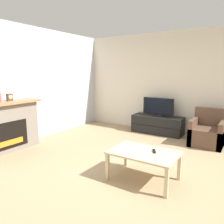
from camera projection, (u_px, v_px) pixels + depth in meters
ground_plane at (137, 174)px, 3.58m from camera, size 24.00×24.00×0.00m
wall_back at (187, 84)px, 5.66m from camera, size 12.00×0.06×2.70m
wall_left at (19, 85)px, 4.94m from camera, size 0.06×12.00×2.70m
fireplace at (5, 126)px, 4.51m from camera, size 0.50×1.48×1.05m
mantel_clock at (10, 97)px, 4.52m from camera, size 0.08×0.11×0.15m
tv_stand at (157, 125)px, 5.93m from camera, size 1.35×0.51×0.48m
tv at (158, 108)px, 5.84m from camera, size 0.85×0.18×0.49m
armchair at (207, 133)px, 4.98m from camera, size 0.70×0.76×0.81m
coffee_table at (144, 155)px, 3.31m from camera, size 1.01×0.67×0.45m
remote at (154, 151)px, 3.30m from camera, size 0.10×0.15×0.02m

